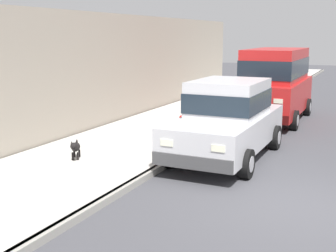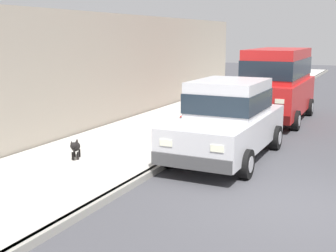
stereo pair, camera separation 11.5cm
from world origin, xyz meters
name	(u,v)px [view 1 (the left image)]	position (x,y,z in m)	size (l,w,h in m)	color
ground_plane	(299,206)	(0.00, 0.00, 0.00)	(80.00, 80.00, 0.00)	#424247
curb	(141,179)	(-3.20, 0.00, 0.07)	(0.16, 64.00, 0.14)	gray
sidewalk	(70,168)	(-5.00, 0.00, 0.07)	(3.60, 64.00, 0.14)	#B7B5AD
car_silver_sedan	(227,119)	(-2.19, 2.62, 0.98)	(2.06, 4.61, 1.92)	#BCBCC1
car_red_van	(275,81)	(-2.20, 8.17, 1.39)	(2.17, 4.91, 2.52)	red
dog_black	(75,147)	(-5.18, 0.48, 0.43)	(0.44, 0.68, 0.49)	black
fire_hydrant	(182,129)	(-3.65, 3.20, 0.48)	(0.34, 0.24, 0.72)	red
building_facade	(128,68)	(-7.10, 6.33, 1.84)	(0.50, 20.00, 3.68)	#9E9384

